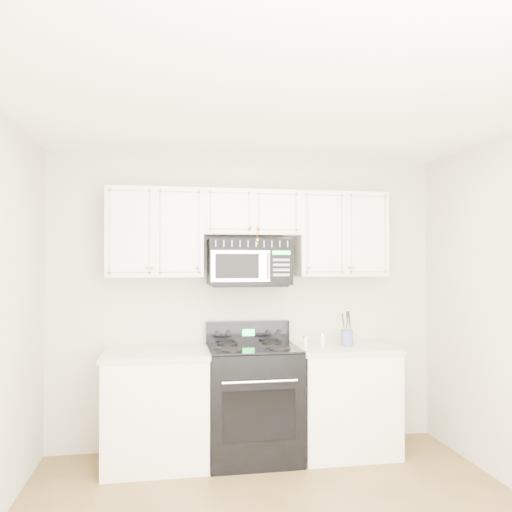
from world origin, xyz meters
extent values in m
cube|color=white|center=(0.00, 0.00, 2.60)|extent=(3.50, 3.50, 0.01)
cube|color=beige|center=(0.00, 1.75, 1.30)|extent=(3.50, 0.01, 2.60)
cube|color=beige|center=(0.00, -1.75, 1.30)|extent=(3.50, 0.01, 2.60)
cube|color=white|center=(-0.80, 1.44, 0.44)|extent=(0.82, 0.63, 0.88)
cube|color=beige|center=(-0.80, 1.44, 0.90)|extent=(0.86, 0.65, 0.04)
cube|color=black|center=(-0.80, 1.48, 0.05)|extent=(0.82, 0.55, 0.10)
cube|color=white|center=(0.80, 1.44, 0.44)|extent=(0.82, 0.63, 0.88)
cube|color=beige|center=(0.80, 1.44, 0.90)|extent=(0.86, 0.65, 0.04)
cube|color=black|center=(0.80, 1.48, 0.05)|extent=(0.82, 0.55, 0.10)
cube|color=black|center=(-0.01, 1.43, 0.46)|extent=(0.75, 0.64, 0.92)
cube|color=black|center=(-0.01, 1.10, 0.45)|extent=(0.57, 0.01, 0.40)
cylinder|color=silver|center=(-0.01, 1.08, 0.72)|extent=(0.59, 0.02, 0.02)
cube|color=black|center=(-0.01, 1.43, 0.93)|extent=(0.75, 0.64, 0.02)
cube|color=black|center=(-0.01, 1.71, 1.02)|extent=(0.75, 0.08, 0.20)
cube|color=#1AD93C|center=(-0.01, 1.67, 1.02)|extent=(0.11, 0.00, 0.06)
cube|color=white|center=(-0.82, 1.58, 1.90)|extent=(0.80, 0.33, 0.75)
cube|color=white|center=(0.82, 1.58, 1.90)|extent=(0.80, 0.33, 0.75)
cube|color=white|center=(0.00, 1.58, 2.08)|extent=(0.84, 0.33, 0.39)
sphere|color=gold|center=(-0.84, 1.40, 1.60)|extent=(0.03, 0.03, 0.03)
sphere|color=gold|center=(-0.48, 1.40, 1.60)|extent=(0.03, 0.03, 0.03)
sphere|color=gold|center=(0.48, 1.40, 1.60)|extent=(0.03, 0.03, 0.03)
sphere|color=gold|center=(0.84, 1.40, 1.60)|extent=(0.03, 0.03, 0.03)
sphere|color=gold|center=(-0.03, 1.40, 1.94)|extent=(0.03, 0.03, 0.03)
sphere|color=gold|center=(0.03, 1.40, 1.94)|extent=(0.03, 0.03, 0.03)
cylinder|color=#AF1712|center=(0.03, 1.40, 1.89)|extent=(0.00, 0.00, 0.10)
sphere|color=gold|center=(0.03, 1.40, 1.83)|extent=(0.03, 0.03, 0.03)
cube|color=black|center=(-0.02, 1.57, 1.65)|extent=(0.71, 0.36, 0.39)
cube|color=#A19D93|center=(-0.02, 1.40, 1.80)|extent=(0.69, 0.01, 0.07)
cube|color=silver|center=(-0.11, 1.39, 1.61)|extent=(0.50, 0.01, 0.26)
cube|color=black|center=(-0.14, 1.38, 1.61)|extent=(0.37, 0.01, 0.21)
cube|color=black|center=(0.23, 1.39, 1.61)|extent=(0.19, 0.01, 0.26)
cube|color=#1AD93C|center=(0.23, 1.38, 1.73)|extent=(0.15, 0.00, 0.03)
cylinder|color=silver|center=(0.12, 1.35, 1.61)|extent=(0.02, 0.02, 0.22)
cylinder|color=#4D5F8E|center=(0.82, 1.42, 0.99)|extent=(0.11, 0.11, 0.14)
cylinder|color=#AB863F|center=(0.85, 1.42, 1.06)|extent=(0.01, 0.01, 0.24)
cylinder|color=black|center=(0.81, 1.44, 1.07)|extent=(0.01, 0.01, 0.26)
cylinder|color=#AB863F|center=(0.81, 1.39, 1.08)|extent=(0.01, 0.01, 0.28)
cylinder|color=black|center=(0.85, 1.42, 1.06)|extent=(0.01, 0.01, 0.24)
cylinder|color=#AB863F|center=(0.81, 1.44, 1.07)|extent=(0.01, 0.01, 0.26)
cylinder|color=black|center=(0.81, 1.39, 1.08)|extent=(0.01, 0.01, 0.28)
cylinder|color=white|center=(0.45, 1.41, 0.96)|extent=(0.04, 0.04, 0.08)
cylinder|color=silver|center=(0.45, 1.41, 1.00)|extent=(0.04, 0.04, 0.01)
cylinder|color=white|center=(0.60, 1.42, 0.97)|extent=(0.04, 0.04, 0.09)
cylinder|color=silver|center=(0.60, 1.42, 1.02)|extent=(0.05, 0.05, 0.02)
camera|label=1|loc=(-0.69, -2.73, 1.64)|focal=35.00mm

